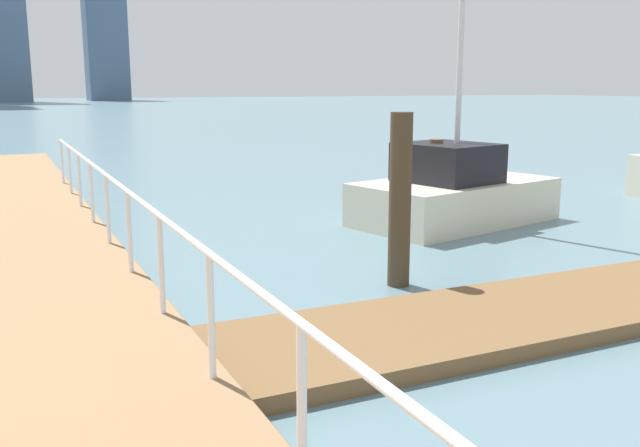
% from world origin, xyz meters
% --- Properties ---
extents(ground_plane, '(300.00, 300.00, 0.00)m').
position_xyz_m(ground_plane, '(0.00, 20.00, 0.00)').
color(ground_plane, slate).
extents(boardwalk_railing, '(0.06, 25.65, 1.08)m').
position_xyz_m(boardwalk_railing, '(-3.15, 8.82, 1.25)').
color(boardwalk_railing, white).
rests_on(boardwalk_railing, boardwalk).
extents(dock_piling_0, '(0.27, 0.27, 1.71)m').
position_xyz_m(dock_piling_0, '(3.37, 15.18, 0.85)').
color(dock_piling_0, brown).
rests_on(dock_piling_0, ground_plane).
extents(dock_piling_1, '(0.31, 0.31, 2.41)m').
position_xyz_m(dock_piling_1, '(0.36, 11.65, 1.20)').
color(dock_piling_1, '#473826').
rests_on(dock_piling_1, ground_plane).
extents(moored_boat_3, '(4.53, 3.09, 8.79)m').
position_xyz_m(moored_boat_3, '(3.73, 15.05, 0.65)').
color(moored_boat_3, beige).
rests_on(moored_boat_3, ground_plane).
extents(skyline_tower_3, '(7.45, 8.72, 25.29)m').
position_xyz_m(skyline_tower_3, '(15.92, 142.38, 12.64)').
color(skyline_tower_3, slate).
rests_on(skyline_tower_3, ground_plane).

